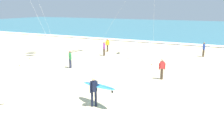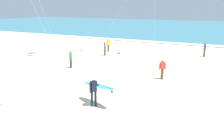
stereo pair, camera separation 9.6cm
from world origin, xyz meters
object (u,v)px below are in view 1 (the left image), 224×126
Objects in this scene: bystander_red_top at (162,69)px; bystander_green_top at (70,59)px; surfer_lead at (96,88)px; bystander_blue_top at (204,49)px; bystander_purple_top at (104,48)px; beach_ball at (2,102)px; bystander_yellow_top at (107,45)px.

bystander_red_top and bystander_green_top have the same top height.
surfer_lead is 17.14m from bystander_blue_top.
bystander_purple_top is at bearing 88.33° from bystander_green_top.
surfer_lead is 8.81m from bystander_green_top.
bystander_purple_top is at bearing -157.22° from bystander_blue_top.
bystander_blue_top is at bearing 76.35° from surfer_lead.
beach_ball is (1.11, -14.62, -0.67)m from bystander_purple_top.
bystander_green_top reaches higher than beach_ball.
bystander_green_top is 1.00× the size of bystander_purple_top.
surfer_lead reaches higher than bystander_yellow_top.
surfer_lead is 6.76m from bystander_red_top.
surfer_lead is 1.62× the size of bystander_yellow_top.
surfer_lead is at bearing 24.06° from beach_ball.
bystander_yellow_top is (-8.82, 8.32, 0.00)m from bystander_red_top.
bystander_purple_top is (0.76, -2.34, 0.00)m from bystander_yellow_top.
bystander_yellow_top is 5.68× the size of beach_ball.
bystander_yellow_top is at bearing 114.72° from surfer_lead.
bystander_red_top is at bearing -43.32° from bystander_yellow_top.
bystander_red_top is (2.03, 6.44, -0.24)m from surfer_lead.
bystander_green_top is (-10.26, -10.42, 0.00)m from bystander_blue_top.
bystander_purple_top is at bearing 94.34° from beach_ball.
surfer_lead is 1.62× the size of bystander_purple_top.
bystander_red_top is 11.11m from beach_ball.
bystander_red_top and bystander_yellow_top have the same top height.
bystander_blue_top and bystander_yellow_top have the same top height.
bystander_blue_top is 10.93m from bystander_purple_top.
beach_ball is at bearing -85.66° from bystander_purple_top.
bystander_red_top is 8.24m from bystander_green_top.
bystander_blue_top is at bearing 78.83° from bystander_red_top.
bystander_red_top is at bearing 1.41° from bystander_green_top.
surfer_lead is at bearing -103.65° from bystander_blue_top.
bystander_purple_top is (0.18, 6.18, 0.00)m from bystander_green_top.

